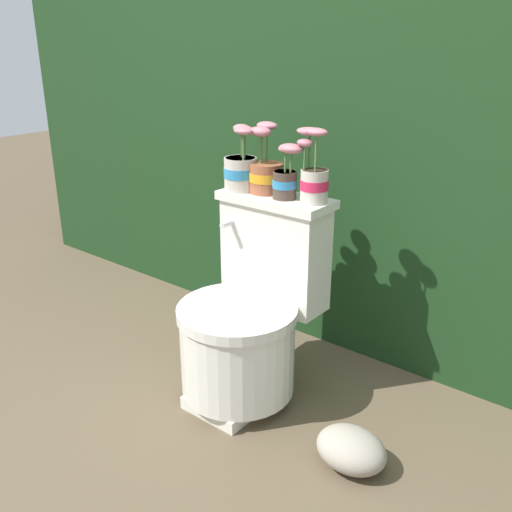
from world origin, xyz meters
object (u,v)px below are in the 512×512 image
at_px(garden_stone, 351,449).
at_px(potted_plant_midright, 314,175).
at_px(potted_plant_left, 241,167).
at_px(toilet, 248,320).
at_px(potted_plant_midleft, 266,170).
at_px(potted_plant_middle, 286,177).

bearing_deg(garden_stone, potted_plant_midright, 142.25).
bearing_deg(potted_plant_left, toilet, -43.29).
relative_size(potted_plant_midleft, garden_stone, 1.09).
bearing_deg(potted_plant_midleft, potted_plant_left, -160.97).
height_order(toilet, potted_plant_left, potted_plant_left).
distance_m(potted_plant_middle, garden_stone, 0.88).
bearing_deg(potted_plant_middle, potted_plant_midright, 10.52).
xyz_separation_m(toilet, potted_plant_midright, (0.15, 0.16, 0.51)).
height_order(potted_plant_left, potted_plant_midright, potted_plant_midright).
xyz_separation_m(toilet, garden_stone, (0.49, -0.11, -0.23)).
height_order(toilet, potted_plant_middle, potted_plant_middle).
bearing_deg(potted_plant_left, potted_plant_midright, 4.66).
xyz_separation_m(toilet, potted_plant_middle, (0.05, 0.14, 0.49)).
height_order(potted_plant_left, potted_plant_middle, potted_plant_left).
distance_m(potted_plant_midleft, potted_plant_middle, 0.11).
distance_m(potted_plant_midleft, garden_stone, 0.95).
distance_m(toilet, garden_stone, 0.55).
height_order(toilet, garden_stone, toilet).
height_order(potted_plant_midright, garden_stone, potted_plant_midright).
relative_size(potted_plant_middle, potted_plant_midright, 0.76).
relative_size(potted_plant_midright, garden_stone, 1.12).
xyz_separation_m(potted_plant_midleft, garden_stone, (0.54, -0.27, -0.73)).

